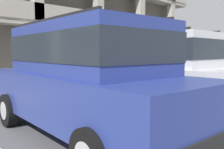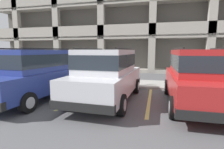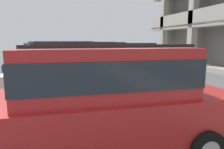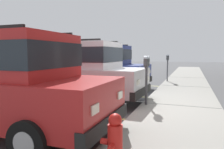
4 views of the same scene
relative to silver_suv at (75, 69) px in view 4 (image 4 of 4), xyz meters
name	(u,v)px [view 4 (image 4 of 4)]	position (x,y,z in m)	size (l,w,h in m)	color
ground_plane	(136,108)	(0.13, 2.17, -1.14)	(80.00, 80.00, 0.10)	#565659
sidewalk	(180,108)	(0.13, 3.47, -1.03)	(40.00, 2.20, 0.12)	#9E9B93
parking_stall_lines	(72,114)	(1.59, 0.77, -1.08)	(11.80, 4.80, 0.01)	#DBD16B
silver_suv	(75,69)	(0.00, 0.00, 0.00)	(2.15, 4.85, 2.03)	silver
red_sedan	(97,65)	(-2.83, -0.45, 0.00)	(2.29, 4.92, 2.03)	navy
dark_hatchback	(0,79)	(3.22, 0.09, 0.00)	(2.03, 4.79, 2.03)	red
parking_meter_near	(147,68)	(0.34, 2.52, 0.09)	(0.35, 0.12, 1.41)	#47474C
parking_meter_far	(168,61)	(-5.51, 2.52, 0.11)	(0.35, 0.12, 1.45)	#595B60
fire_hydrant	(115,140)	(3.95, 2.82, -0.62)	(0.30, 0.30, 0.70)	red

